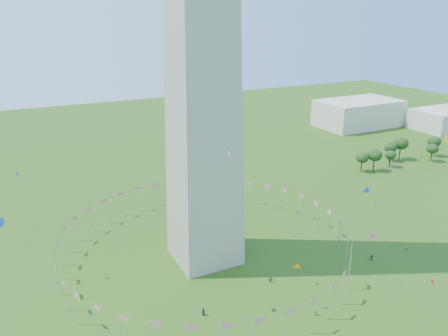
{
  "coord_description": "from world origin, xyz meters",
  "views": [
    {
      "loc": [
        -44.63,
        -50.59,
        65.98
      ],
      "look_at": [
        -1.47,
        35.0,
        32.14
      ],
      "focal_mm": 35.0,
      "sensor_mm": 36.0,
      "label": 1
    }
  ],
  "objects": [
    {
      "name": "flag_ring",
      "position": [
        -0.0,
        50.0,
        4.5
      ],
      "size": [
        80.24,
        80.24,
        9.0
      ],
      "color": "silver",
      "rests_on": "ground"
    },
    {
      "name": "gov_building_east_a",
      "position": [
        150.0,
        150.0,
        8.0
      ],
      "size": [
        50.0,
        30.0,
        16.0
      ],
      "primitive_type": "cube",
      "color": "beige",
      "rests_on": "ground"
    },
    {
      "name": "gov_building_east_b",
      "position": [
        190.0,
        120.0,
        6.0
      ],
      "size": [
        35.0,
        25.0,
        12.0
      ],
      "primitive_type": "cube",
      "color": "beige",
      "rests_on": "ground"
    },
    {
      "name": "kites_aloft",
      "position": [
        12.85,
        22.98,
        21.99
      ],
      "size": [
        123.87,
        70.22,
        41.89
      ],
      "color": "blue",
      "rests_on": "ground"
    },
    {
      "name": "tree_line_east",
      "position": [
        115.43,
        85.64,
        4.76
      ],
      "size": [
        53.17,
        15.18,
        10.68
      ],
      "color": "#264D19",
      "rests_on": "ground"
    }
  ]
}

